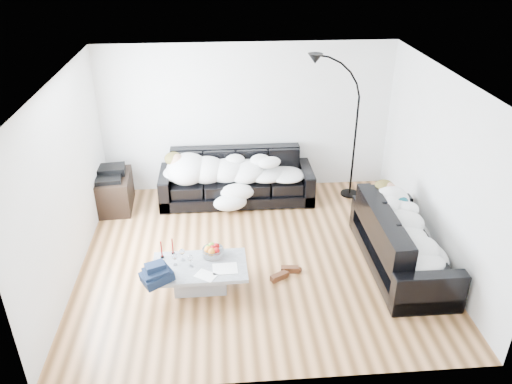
{
  "coord_description": "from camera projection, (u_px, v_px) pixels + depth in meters",
  "views": [
    {
      "loc": [
        -0.5,
        -5.93,
        4.23
      ],
      "look_at": [
        0.0,
        0.3,
        0.9
      ],
      "focal_mm": 35.0,
      "sensor_mm": 36.0,
      "label": 1
    }
  ],
  "objects": [
    {
      "name": "ceiling",
      "position": [
        258.0,
        80.0,
        6.02
      ],
      "size": [
        5.0,
        5.0,
        0.0
      ],
      "primitive_type": "plane",
      "color": "white",
      "rests_on": "ground"
    },
    {
      "name": "wall_back",
      "position": [
        247.0,
        119.0,
        8.61
      ],
      "size": [
        5.0,
        0.02,
        2.6
      ],
      "primitive_type": "cube",
      "color": "silver",
      "rests_on": "ground"
    },
    {
      "name": "wall_left",
      "position": [
        66.0,
        183.0,
        6.45
      ],
      "size": [
        0.02,
        4.5,
        2.6
      ],
      "primitive_type": "cube",
      "color": "silver",
      "rests_on": "ground"
    },
    {
      "name": "candle_left",
      "position": [
        162.0,
        250.0,
        6.54
      ],
      "size": [
        0.05,
        0.05,
        0.25
      ],
      "primitive_type": "cylinder",
      "rotation": [
        0.0,
        0.0,
        -0.04
      ],
      "color": "maroon",
      "rests_on": "coffee_table"
    },
    {
      "name": "wall_right",
      "position": [
        440.0,
        170.0,
        6.8
      ],
      "size": [
        0.02,
        4.5,
        2.6
      ],
      "primitive_type": "cube",
      "color": "silver",
      "rests_on": "ground"
    },
    {
      "name": "coffee_table",
      "position": [
        200.0,
        277.0,
        6.53
      ],
      "size": [
        1.23,
        0.73,
        0.36
      ],
      "primitive_type": "cube",
      "rotation": [
        0.0,
        0.0,
        0.01
      ],
      "color": "#939699",
      "rests_on": "ground"
    },
    {
      "name": "wine_glass_a",
      "position": [
        182.0,
        255.0,
        6.51
      ],
      "size": [
        0.09,
        0.09,
        0.18
      ],
      "primitive_type": "cylinder",
      "rotation": [
        0.0,
        0.0,
        0.15
      ],
      "color": "white",
      "rests_on": "coffee_table"
    },
    {
      "name": "ground",
      "position": [
        258.0,
        256.0,
        7.24
      ],
      "size": [
        5.0,
        5.0,
        0.0
      ],
      "primitive_type": "plane",
      "color": "brown",
      "rests_on": "ground"
    },
    {
      "name": "candle_right",
      "position": [
        173.0,
        247.0,
        6.62
      ],
      "size": [
        0.05,
        0.05,
        0.24
      ],
      "primitive_type": "cylinder",
      "rotation": [
        0.0,
        0.0,
        0.15
      ],
      "color": "maroon",
      "rests_on": "coffee_table"
    },
    {
      "name": "sofa_right",
      "position": [
        403.0,
        239.0,
        6.86
      ],
      "size": [
        0.91,
        2.13,
        0.86
      ],
      "primitive_type": "cube",
      "rotation": [
        0.0,
        0.0,
        1.57
      ],
      "color": "black",
      "rests_on": "ground"
    },
    {
      "name": "sofa_back",
      "position": [
        236.0,
        178.0,
        8.55
      ],
      "size": [
        2.61,
        0.9,
        0.85
      ],
      "primitive_type": "cube",
      "color": "black",
      "rests_on": "ground"
    },
    {
      "name": "sleeper_back",
      "position": [
        236.0,
        167.0,
        8.41
      ],
      "size": [
        2.21,
        0.76,
        0.44
      ],
      "primitive_type": null,
      "color": "white",
      "rests_on": "sofa_back"
    },
    {
      "name": "sleeper_right",
      "position": [
        405.0,
        226.0,
        6.76
      ],
      "size": [
        0.77,
        1.82,
        0.45
      ],
      "primitive_type": null,
      "rotation": [
        0.0,
        0.0,
        1.57
      ],
      "color": "white",
      "rests_on": "sofa_right"
    },
    {
      "name": "floor_lamp",
      "position": [
        355.0,
        137.0,
        8.4
      ],
      "size": [
        0.86,
        0.62,
        2.2
      ],
      "primitive_type": null,
      "rotation": [
        0.0,
        0.0,
        0.42
      ],
      "color": "black",
      "rests_on": "ground"
    },
    {
      "name": "stereo",
      "position": [
        110.0,
        173.0,
        8.2
      ],
      "size": [
        0.48,
        0.39,
        0.13
      ],
      "primitive_type": "cube",
      "rotation": [
        0.0,
        0.0,
        0.12
      ],
      "color": "black",
      "rests_on": "av_cabinet"
    },
    {
      "name": "newspaper_a",
      "position": [
        225.0,
        268.0,
        6.38
      ],
      "size": [
        0.32,
        0.25,
        0.01
      ],
      "primitive_type": "cube",
      "rotation": [
        0.0,
        0.0,
        0.04
      ],
      "color": "silver",
      "rests_on": "coffee_table"
    },
    {
      "name": "shoes",
      "position": [
        284.0,
        273.0,
        6.82
      ],
      "size": [
        0.49,
        0.41,
        0.09
      ],
      "primitive_type": null,
      "rotation": [
        0.0,
        0.0,
        0.31
      ],
      "color": "#472311",
      "rests_on": "ground"
    },
    {
      "name": "wine_glass_b",
      "position": [
        175.0,
        260.0,
        6.42
      ],
      "size": [
        0.08,
        0.08,
        0.17
      ],
      "primitive_type": "cylinder",
      "rotation": [
        0.0,
        0.0,
        0.19
      ],
      "color": "white",
      "rests_on": "coffee_table"
    },
    {
      "name": "wine_glass_c",
      "position": [
        191.0,
        261.0,
        6.39
      ],
      "size": [
        0.09,
        0.09,
        0.17
      ],
      "primitive_type": "cylinder",
      "rotation": [
        0.0,
        0.0,
        0.33
      ],
      "color": "white",
      "rests_on": "coffee_table"
    },
    {
      "name": "av_cabinet",
      "position": [
        113.0,
        192.0,
        8.37
      ],
      "size": [
        0.63,
        0.89,
        0.59
      ],
      "primitive_type": "cube",
      "rotation": [
        0.0,
        0.0,
        0.05
      ],
      "color": "black",
      "rests_on": "ground"
    },
    {
      "name": "navy_jacket",
      "position": [
        158.0,
        268.0,
        6.12
      ],
      "size": [
        0.49,
        0.45,
        0.19
      ],
      "primitive_type": null,
      "rotation": [
        0.0,
        0.0,
        0.43
      ],
      "color": "black",
      "rests_on": "coffee_table"
    },
    {
      "name": "newspaper_b",
      "position": [
        206.0,
        275.0,
        6.26
      ],
      "size": [
        0.32,
        0.3,
        0.01
      ],
      "primitive_type": "cube",
      "rotation": [
        0.0,
        0.0,
        -0.58
      ],
      "color": "silver",
      "rests_on": "coffee_table"
    },
    {
      "name": "teal_cushion",
      "position": [
        386.0,
        198.0,
        7.3
      ],
      "size": [
        0.42,
        0.38,
        0.2
      ],
      "primitive_type": "ellipsoid",
      "rotation": [
        0.0,
        0.0,
        0.24
      ],
      "color": "#0B444E",
      "rests_on": "sofa_right"
    },
    {
      "name": "fruit_bowl",
      "position": [
        213.0,
        250.0,
        6.61
      ],
      "size": [
        0.29,
        0.29,
        0.18
      ],
      "primitive_type": "cylinder",
      "rotation": [
        0.0,
        0.0,
        -0.01
      ],
      "color": "white",
      "rests_on": "coffee_table"
    }
  ]
}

